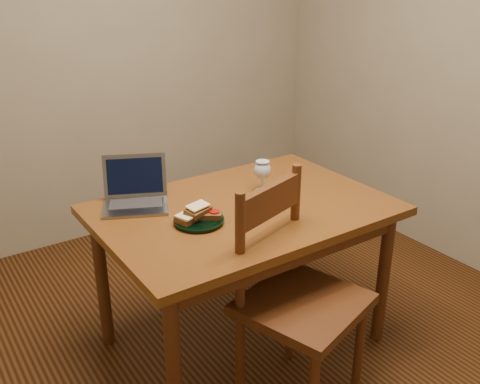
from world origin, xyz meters
TOP-DOWN VIEW (x-y plane):
  - floor at (0.00, 0.00)m, footprint 3.20×3.20m
  - back_wall at (0.00, 1.61)m, footprint 3.20×0.02m
  - table at (0.01, 0.05)m, footprint 1.30×0.90m
  - chair at (-0.01, -0.38)m, footprint 0.58×0.56m
  - plate at (-0.24, 0.01)m, footprint 0.22×0.22m
  - sandwich_cheese at (-0.28, 0.02)m, footprint 0.14×0.10m
  - sandwich_tomato at (-0.20, 0.00)m, footprint 0.13×0.12m
  - sandwich_top at (-0.24, 0.02)m, footprint 0.13×0.10m
  - milk_glass at (0.19, 0.14)m, footprint 0.08×0.08m
  - laptop at (-0.38, 0.35)m, footprint 0.37×0.36m

SIDE VIEW (x-z plane):
  - floor at x=0.00m, z-range -0.02..0.00m
  - chair at x=-0.01m, z-range 0.29..0.79m
  - table at x=0.01m, z-range 0.28..1.02m
  - plate at x=-0.24m, z-range 0.74..0.76m
  - sandwich_tomato at x=-0.20m, z-range 0.76..0.79m
  - sandwich_cheese at x=-0.28m, z-range 0.76..0.80m
  - laptop at x=-0.38m, z-range 0.69..0.90m
  - sandwich_top at x=-0.24m, z-range 0.78..0.82m
  - milk_glass at x=0.19m, z-range 0.74..0.90m
  - back_wall at x=0.00m, z-range 0.00..2.60m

